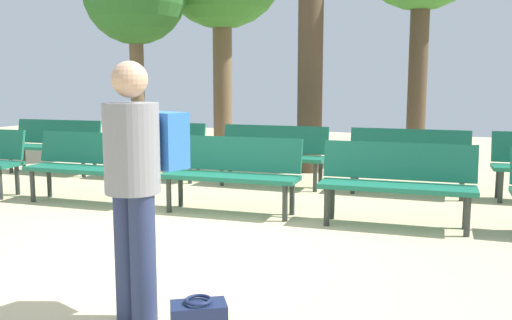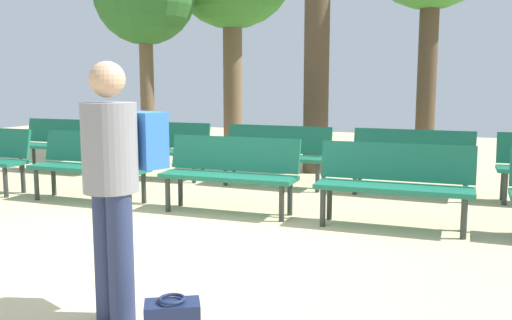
# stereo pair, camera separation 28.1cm
# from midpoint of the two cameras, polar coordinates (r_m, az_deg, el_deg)

# --- Properties ---
(ground_plane) EXTENTS (24.13, 24.13, 0.00)m
(ground_plane) POSITION_cam_midpoint_polar(r_m,az_deg,el_deg) (5.28, -10.17, -8.97)
(ground_plane) COLOR #CCB789
(bench_r0_c1) EXTENTS (1.62, 0.56, 0.87)m
(bench_r0_c1) POSITION_cam_midpoint_polar(r_m,az_deg,el_deg) (7.45, -17.49, -0.25)
(bench_r0_c1) COLOR #19664C
(bench_r0_c1) RESTS_ON ground_plane
(bench_r0_c2) EXTENTS (1.63, 0.59, 0.87)m
(bench_r0_c2) POSITION_cam_midpoint_polar(r_m,az_deg,el_deg) (6.56, -3.67, -0.98)
(bench_r0_c2) COLOR #19664C
(bench_r0_c2) RESTS_ON ground_plane
(bench_r0_c3) EXTENTS (1.63, 0.59, 0.87)m
(bench_r0_c3) POSITION_cam_midpoint_polar(r_m,az_deg,el_deg) (6.09, 12.79, -1.87)
(bench_r0_c3) COLOR #19664C
(bench_r0_c3) RESTS_ON ground_plane
(bench_r1_c0) EXTENTS (1.63, 0.60, 0.87)m
(bench_r1_c0) POSITION_cam_midpoint_polar(r_m,az_deg,el_deg) (10.00, -20.46, 1.65)
(bench_r1_c0) COLOR #19664C
(bench_r1_c0) RESTS_ON ground_plane
(bench_r1_c1) EXTENTS (1.63, 0.60, 0.87)m
(bench_r1_c1) POSITION_cam_midpoint_polar(r_m,az_deg,el_deg) (8.97, -11.12, 1.33)
(bench_r1_c1) COLOR #19664C
(bench_r1_c1) RESTS_ON ground_plane
(bench_r1_c2) EXTENTS (1.62, 0.53, 0.87)m
(bench_r1_c2) POSITION_cam_midpoint_polar(r_m,az_deg,el_deg) (8.20, 0.68, 0.85)
(bench_r1_c2) COLOR #19664C
(bench_r1_c2) RESTS_ON ground_plane
(bench_r1_c3) EXTENTS (1.62, 0.54, 0.87)m
(bench_r1_c3) POSITION_cam_midpoint_polar(r_m,az_deg,el_deg) (7.84, 14.12, 0.28)
(bench_r1_c3) COLOR #19664C
(bench_r1_c3) RESTS_ON ground_plane
(tree_3) EXTENTS (0.42, 0.42, 2.98)m
(tree_3) POSITION_cam_midpoint_polar(r_m,az_deg,el_deg) (9.46, 4.62, 7.77)
(tree_3) COLOR #4C3A28
(tree_3) RESTS_ON ground_plane
(visitor_with_backpack) EXTENTS (0.47, 0.59, 1.65)m
(visitor_with_backpack) POSITION_cam_midpoint_polar(r_m,az_deg,el_deg) (3.58, -14.12, -1.78)
(visitor_with_backpack) COLOR navy
(visitor_with_backpack) RESTS_ON ground_plane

